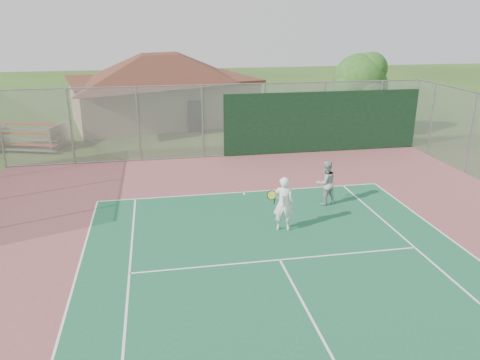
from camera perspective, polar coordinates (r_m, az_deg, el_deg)
name	(u,v)px	position (r m, az deg, el deg)	size (l,w,h in m)	color
back_fence	(266,122)	(22.94, 3.23, 7.13)	(20.08, 0.11, 3.53)	gray
side_fence_right	(471,134)	(22.27, 26.36, 5.02)	(0.08, 9.00, 3.50)	gray
clubhouse	(161,81)	(31.13, -9.57, 11.81)	(13.34, 10.36, 5.13)	tan
bleachers	(28,137)	(26.52, -24.41, 4.82)	(3.82, 2.84, 1.23)	#9E2F24
tree	(361,82)	(27.14, 14.49, 11.51)	(3.39, 3.21, 4.73)	#311C12
player_white_front	(283,204)	(14.76, 5.30, -2.95)	(1.00, 0.72, 1.77)	white
player_grey_back	(326,183)	(17.06, 10.39, -0.40)	(0.91, 0.79, 1.62)	#A4A6A9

